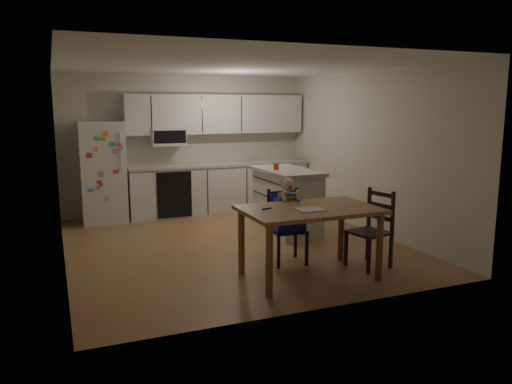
{
  "coord_description": "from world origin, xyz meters",
  "views": [
    {
      "loc": [
        -2.31,
        -6.52,
        1.97
      ],
      "look_at": [
        -0.06,
        -1.04,
        0.93
      ],
      "focal_mm": 35.0,
      "sensor_mm": 36.0,
      "label": 1
    }
  ],
  "objects": [
    {
      "name": "refrigerator",
      "position": [
        -1.55,
        2.15,
        0.85
      ],
      "size": [
        0.72,
        0.7,
        1.7
      ],
      "primitive_type": "cube",
      "color": "silver",
      "rests_on": "ground"
    },
    {
      "name": "toddler_spoon",
      "position": [
        -0.14,
        -1.53,
        0.83
      ],
      "size": [
        0.12,
        0.06,
        0.02
      ],
      "primitive_type": "cylinder",
      "rotation": [
        0.0,
        1.57,
        0.35
      ],
      "color": "#1728B4",
      "rests_on": "dining_table"
    },
    {
      "name": "kitchen_island",
      "position": [
        1.03,
        0.36,
        0.5
      ],
      "size": [
        0.7,
        1.34,
        0.99
      ],
      "color": "silver",
      "rests_on": "ground"
    },
    {
      "name": "red_cup",
      "position": [
        0.85,
        0.37,
        1.04
      ],
      "size": [
        0.08,
        0.08,
        0.1
      ],
      "primitive_type": "cylinder",
      "color": "red",
      "rests_on": "kitchen_island"
    },
    {
      "name": "napkin",
      "position": [
        0.3,
        -1.75,
        0.83
      ],
      "size": [
        0.29,
        0.25,
        0.01
      ],
      "primitive_type": "cube",
      "color": "#B3B3B8",
      "rests_on": "dining_table"
    },
    {
      "name": "chair_booster",
      "position": [
        0.35,
        -1.02,
        0.66
      ],
      "size": [
        0.44,
        0.44,
        1.09
      ],
      "rotation": [
        0.0,
        0.0,
        -0.08
      ],
      "color": "black",
      "rests_on": "ground"
    },
    {
      "name": "room",
      "position": [
        0.0,
        0.48,
        1.25
      ],
      "size": [
        4.52,
        5.01,
        2.51
      ],
      "color": "#95663F",
      "rests_on": "ground"
    },
    {
      "name": "chair_side",
      "position": [
        1.29,
        -1.57,
        0.54
      ],
      "size": [
        0.5,
        0.5,
        0.95
      ],
      "rotation": [
        0.0,
        0.0,
        -1.37
      ],
      "color": "black",
      "rests_on": "ground"
    },
    {
      "name": "dining_table",
      "position": [
        0.35,
        -1.64,
        0.71
      ],
      "size": [
        1.53,
        0.98,
        0.82
      ],
      "color": "brown",
      "rests_on": "ground"
    },
    {
      "name": "kitchen_run",
      "position": [
        0.5,
        2.24,
        0.88
      ],
      "size": [
        3.37,
        0.62,
        2.15
      ],
      "color": "silver",
      "rests_on": "ground"
    }
  ]
}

